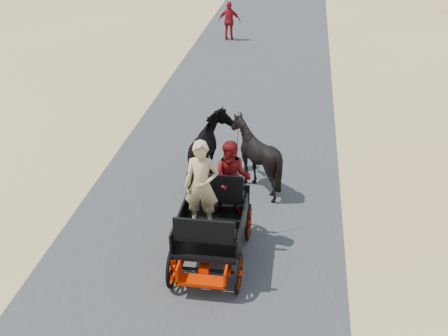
# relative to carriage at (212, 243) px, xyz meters

# --- Properties ---
(ground) EXTENTS (140.00, 140.00, 0.00)m
(ground) POSITION_rel_carriage_xyz_m (-0.38, 0.80, -0.36)
(ground) COLOR tan
(road) EXTENTS (6.00, 140.00, 0.01)m
(road) POSITION_rel_carriage_xyz_m (-0.38, 0.80, -0.35)
(road) COLOR #38383A
(road) RESTS_ON ground
(carriage) EXTENTS (1.30, 2.40, 0.72)m
(carriage) POSITION_rel_carriage_xyz_m (0.00, 0.00, 0.00)
(carriage) COLOR black
(carriage) RESTS_ON ground
(horse_left) EXTENTS (0.91, 2.01, 1.70)m
(horse_left) POSITION_rel_carriage_xyz_m (-0.55, 3.00, 0.49)
(horse_left) COLOR black
(horse_left) RESTS_ON ground
(horse_right) EXTENTS (1.37, 1.54, 1.70)m
(horse_right) POSITION_rel_carriage_xyz_m (0.55, 3.00, 0.49)
(horse_right) COLOR black
(horse_right) RESTS_ON ground
(driver_man) EXTENTS (0.66, 0.43, 1.80)m
(driver_man) POSITION_rel_carriage_xyz_m (-0.20, 0.05, 1.26)
(driver_man) COLOR tan
(driver_man) RESTS_ON carriage
(passenger_woman) EXTENTS (0.77, 0.60, 1.58)m
(passenger_woman) POSITION_rel_carriage_xyz_m (0.30, 0.60, 1.15)
(passenger_woman) COLOR #660C0F
(passenger_woman) RESTS_ON carriage
(pedestrian) EXTENTS (1.02, 0.46, 1.73)m
(pedestrian) POSITION_rel_carriage_xyz_m (-1.90, 16.42, 0.50)
(pedestrian) COLOR maroon
(pedestrian) RESTS_ON ground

